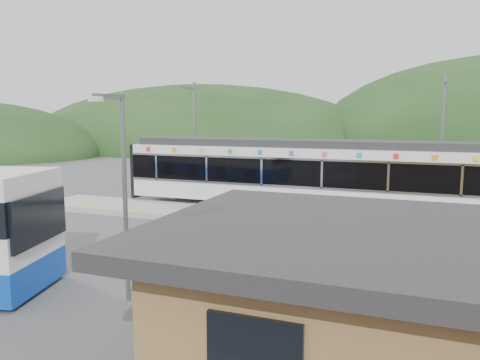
% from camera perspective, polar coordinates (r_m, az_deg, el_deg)
% --- Properties ---
extents(ground, '(120.00, 120.00, 0.00)m').
position_cam_1_polar(ground, '(18.97, 1.92, -7.31)').
color(ground, '#4C4C4F').
rests_on(ground, ground).
extents(hills, '(146.00, 149.00, 26.00)m').
position_cam_1_polar(hills, '(23.12, 21.16, -5.08)').
color(hills, '#1E3D19').
rests_on(hills, ground).
extents(platform, '(26.00, 3.20, 0.30)m').
position_cam_1_polar(platform, '(21.99, 4.77, -4.82)').
color(platform, '#9E9E99').
rests_on(platform, ground).
extents(yellow_line, '(26.00, 0.10, 0.01)m').
position_cam_1_polar(yellow_line, '(20.74, 3.76, -5.14)').
color(yellow_line, yellow).
rests_on(yellow_line, platform).
extents(train, '(20.44, 3.01, 3.74)m').
position_cam_1_polar(train, '(23.96, 9.51, 0.78)').
color(train, black).
rests_on(train, ground).
extents(catenary_mast_west, '(0.18, 1.80, 7.00)m').
position_cam_1_polar(catenary_mast_west, '(28.98, -5.58, 5.19)').
color(catenary_mast_west, slate).
rests_on(catenary_mast_west, ground).
extents(catenary_mast_east, '(0.18, 1.80, 7.00)m').
position_cam_1_polar(catenary_mast_east, '(25.91, 23.37, 4.29)').
color(catenary_mast_east, slate).
rests_on(catenary_mast_east, ground).
extents(station_shelter, '(9.20, 6.20, 3.00)m').
position_cam_1_polar(station_shelter, '(8.96, 20.08, -14.88)').
color(station_shelter, olive).
rests_on(station_shelter, ground).
extents(lamp_post, '(0.38, 1.01, 5.51)m').
position_cam_1_polar(lamp_post, '(12.45, -14.20, 0.01)').
color(lamp_post, slate).
rests_on(lamp_post, ground).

